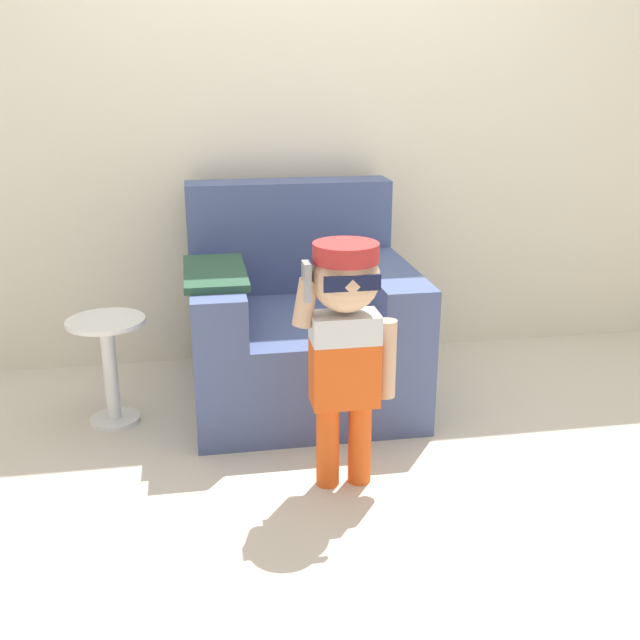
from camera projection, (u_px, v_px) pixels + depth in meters
ground_plane at (328, 407)px, 3.36m from camera, size 10.00×10.00×0.00m
wall_back at (302, 99)px, 3.61m from camera, size 10.00×0.05×2.60m
armchair at (299, 324)px, 3.41m from camera, size 0.98×0.97×0.94m
person_child at (346, 328)px, 2.56m from camera, size 0.37×0.28×0.90m
side_table at (109, 361)px, 3.14m from camera, size 0.32×0.32×0.46m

